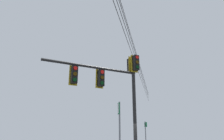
% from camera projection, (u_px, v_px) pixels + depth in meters
% --- Properties ---
extents(signal_mast_assembly, '(4.57, 3.66, 6.44)m').
position_uv_depth(signal_mast_assembly, '(117.00, 84.00, 11.30)').
color(signal_mast_assembly, black).
rests_on(signal_mast_assembly, ground).
extents(route_sign_primary, '(0.14, 0.32, 3.20)m').
position_uv_depth(route_sign_primary, '(120.00, 134.00, 7.88)').
color(route_sign_primary, slate).
rests_on(route_sign_primary, ground).
extents(route_sign_secondary, '(0.20, 0.37, 2.85)m').
position_uv_depth(route_sign_secondary, '(146.00, 138.00, 14.59)').
color(route_sign_secondary, slate).
rests_on(route_sign_secondary, ground).
extents(overhead_wire_span, '(1.23, 31.06, 1.27)m').
position_uv_depth(overhead_wire_span, '(135.00, 55.00, 13.82)').
color(overhead_wire_span, black).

